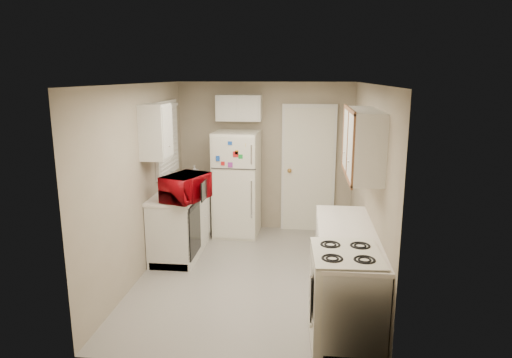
# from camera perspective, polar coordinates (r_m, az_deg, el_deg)

# --- Properties ---
(floor) EXTENTS (3.80, 3.80, 0.00)m
(floor) POSITION_cam_1_polar(r_m,az_deg,el_deg) (5.96, -0.53, -11.92)
(floor) COLOR #AEA9A3
(floor) RESTS_ON ground
(ceiling) EXTENTS (3.80, 3.80, 0.00)m
(ceiling) POSITION_cam_1_polar(r_m,az_deg,el_deg) (5.42, -0.58, 11.80)
(ceiling) COLOR white
(ceiling) RESTS_ON floor
(wall_left) EXTENTS (3.80, 3.80, 0.00)m
(wall_left) POSITION_cam_1_polar(r_m,az_deg,el_deg) (5.90, -14.19, -0.28)
(wall_left) COLOR tan
(wall_left) RESTS_ON floor
(wall_right) EXTENTS (3.80, 3.80, 0.00)m
(wall_right) POSITION_cam_1_polar(r_m,az_deg,el_deg) (5.59, 13.86, -0.98)
(wall_right) COLOR tan
(wall_right) RESTS_ON floor
(wall_back) EXTENTS (2.80, 2.80, 0.00)m
(wall_back) POSITION_cam_1_polar(r_m,az_deg,el_deg) (7.42, 1.16, 2.77)
(wall_back) COLOR tan
(wall_back) RESTS_ON floor
(wall_front) EXTENTS (2.80, 2.80, 0.00)m
(wall_front) POSITION_cam_1_polar(r_m,az_deg,el_deg) (3.77, -3.96, -7.36)
(wall_front) COLOR tan
(wall_front) RESTS_ON floor
(left_counter) EXTENTS (0.60, 1.80, 0.90)m
(left_counter) POSITION_cam_1_polar(r_m,az_deg,el_deg) (6.83, -8.88, -4.77)
(left_counter) COLOR silver
(left_counter) RESTS_ON floor
(dishwasher) EXTENTS (0.03, 0.58, 0.72)m
(dishwasher) POSITION_cam_1_polar(r_m,az_deg,el_deg) (6.19, -7.72, -6.19)
(dishwasher) COLOR black
(dishwasher) RESTS_ON floor
(sink) EXTENTS (0.54, 0.74, 0.16)m
(sink) POSITION_cam_1_polar(r_m,az_deg,el_deg) (6.86, -8.68, -1.12)
(sink) COLOR gray
(sink) RESTS_ON left_counter
(microwave) EXTENTS (0.70, 0.54, 0.41)m
(microwave) POSITION_cam_1_polar(r_m,az_deg,el_deg) (6.01, -8.76, -1.26)
(microwave) COLOR #91040B
(microwave) RESTS_ON left_counter
(soap_bottle) EXTENTS (0.12, 0.12, 0.21)m
(soap_bottle) POSITION_cam_1_polar(r_m,az_deg,el_deg) (7.30, -7.68, 0.89)
(soap_bottle) COLOR white
(soap_bottle) RESTS_ON left_counter
(window_blinds) EXTENTS (0.10, 0.98, 1.08)m
(window_blinds) POSITION_cam_1_polar(r_m,az_deg,el_deg) (6.79, -11.02, 5.01)
(window_blinds) COLOR silver
(window_blinds) RESTS_ON wall_left
(upper_cabinet_left) EXTENTS (0.30, 0.45, 0.70)m
(upper_cabinet_left) POSITION_cam_1_polar(r_m,az_deg,el_deg) (5.95, -12.42, 5.80)
(upper_cabinet_left) COLOR silver
(upper_cabinet_left) RESTS_ON wall_left
(refrigerator) EXTENTS (0.71, 0.69, 1.65)m
(refrigerator) POSITION_cam_1_polar(r_m,az_deg,el_deg) (7.19, -2.39, -0.62)
(refrigerator) COLOR white
(refrigerator) RESTS_ON floor
(cabinet_over_fridge) EXTENTS (0.70, 0.30, 0.40)m
(cabinet_over_fridge) POSITION_cam_1_polar(r_m,az_deg,el_deg) (7.22, -2.12, 8.88)
(cabinet_over_fridge) COLOR silver
(cabinet_over_fridge) RESTS_ON wall_back
(interior_door) EXTENTS (0.86, 0.06, 2.08)m
(interior_door) POSITION_cam_1_polar(r_m,az_deg,el_deg) (7.39, 6.55, 1.22)
(interior_door) COLOR white
(interior_door) RESTS_ON floor
(right_counter) EXTENTS (0.60, 2.00, 0.90)m
(right_counter) POSITION_cam_1_polar(r_m,az_deg,el_deg) (5.04, 11.14, -11.41)
(right_counter) COLOR silver
(right_counter) RESTS_ON floor
(stove) EXTENTS (0.66, 0.79, 0.93)m
(stove) POSITION_cam_1_polar(r_m,az_deg,el_deg) (4.49, 11.01, -14.35)
(stove) COLOR white
(stove) RESTS_ON floor
(upper_cabinet_right) EXTENTS (0.30, 1.20, 0.70)m
(upper_cabinet_right) POSITION_cam_1_polar(r_m,az_deg,el_deg) (4.97, 13.25, 4.42)
(upper_cabinet_right) COLOR silver
(upper_cabinet_right) RESTS_ON wall_right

